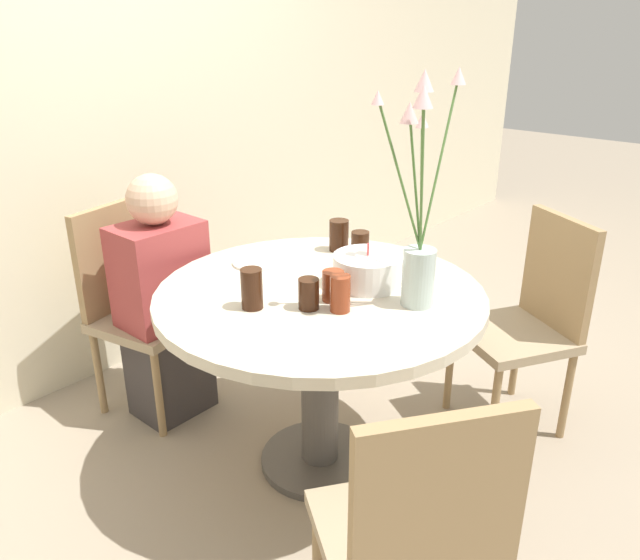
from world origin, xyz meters
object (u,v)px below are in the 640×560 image
(chair_far_back, at_px, (415,535))
(drink_glass_4, at_px, (252,289))
(flower_vase, at_px, (420,228))
(drink_glass_5, at_px, (340,293))
(drink_glass_1, at_px, (360,246))
(birthday_cake, at_px, (367,270))
(chair_near_front, at_px, (532,313))
(drink_glass_3, at_px, (339,235))
(side_plate, at_px, (256,262))
(chair_right_flank, at_px, (135,298))
(person_guest, at_px, (164,308))
(drink_glass_2, at_px, (333,286))
(drink_glass_0, at_px, (309,294))

(chair_far_back, distance_m, drink_glass_4, 0.91)
(flower_vase, bearing_deg, drink_glass_5, 141.39)
(flower_vase, bearing_deg, drink_glass_1, 61.31)
(birthday_cake, bearing_deg, chair_near_front, -29.85)
(drink_glass_3, xyz_separation_m, drink_glass_5, (-0.44, -0.37, -0.00))
(chair_near_front, height_order, side_plate, chair_near_front)
(chair_right_flank, distance_m, drink_glass_1, 1.00)
(chair_far_back, relative_size, flower_vase, 1.21)
(chair_far_back, xyz_separation_m, person_guest, (0.36, 1.47, -0.01))
(chair_far_back, distance_m, drink_glass_2, 0.87)
(side_plate, distance_m, drink_glass_0, 0.45)
(chair_near_front, distance_m, drink_glass_4, 1.20)
(drink_glass_3, bearing_deg, side_plate, 156.18)
(chair_far_back, distance_m, chair_near_front, 1.33)
(side_plate, distance_m, person_guest, 0.48)
(chair_far_back, height_order, person_guest, person_guest)
(drink_glass_2, bearing_deg, drink_glass_5, -124.46)
(birthday_cake, xyz_separation_m, drink_glass_0, (-0.28, 0.02, -0.00))
(flower_vase, height_order, drink_glass_5, flower_vase)
(drink_glass_1, height_order, person_guest, person_guest)
(chair_far_back, relative_size, drink_glass_2, 8.69)
(drink_glass_0, height_order, drink_glass_3, drink_glass_3)
(chair_right_flank, distance_m, chair_near_front, 1.65)
(drink_glass_0, bearing_deg, flower_vase, -44.48)
(drink_glass_2, bearing_deg, birthday_cake, -1.65)
(flower_vase, xyz_separation_m, drink_glass_1, (0.22, 0.40, -0.21))
(chair_far_back, bearing_deg, flower_vase, -110.96)
(chair_far_back, height_order, drink_glass_3, chair_far_back)
(birthday_cake, xyz_separation_m, drink_glass_2, (-0.18, 0.01, -0.00))
(chair_near_front, height_order, drink_glass_5, chair_near_front)
(chair_near_front, relative_size, birthday_cake, 3.66)
(chair_near_front, xyz_separation_m, side_plate, (-0.75, 0.81, 0.24))
(drink_glass_4, bearing_deg, birthday_cake, -22.21)
(drink_glass_0, relative_size, drink_glass_5, 0.85)
(drink_glass_2, height_order, person_guest, person_guest)
(side_plate, bearing_deg, chair_right_flank, 112.53)
(birthday_cake, bearing_deg, drink_glass_3, 55.52)
(chair_near_front, bearing_deg, chair_far_back, -47.46)
(flower_vase, bearing_deg, chair_right_flank, 104.24)
(drink_glass_0, xyz_separation_m, drink_glass_2, (0.10, -0.02, 0.00))
(chair_right_flank, height_order, drink_glass_2, chair_right_flank)
(flower_vase, bearing_deg, drink_glass_3, 65.28)
(drink_glass_0, distance_m, drink_glass_5, 0.10)
(drink_glass_0, height_order, drink_glass_4, drink_glass_4)
(chair_right_flank, bearing_deg, birthday_cake, -82.69)
(chair_near_front, xyz_separation_m, drink_glass_0, (-0.92, 0.38, 0.28))
(birthday_cake, height_order, drink_glass_4, birthday_cake)
(drink_glass_3, bearing_deg, drink_glass_2, -142.77)
(chair_right_flank, height_order, drink_glass_4, chair_right_flank)
(chair_near_front, bearing_deg, chair_right_flank, -114.13)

